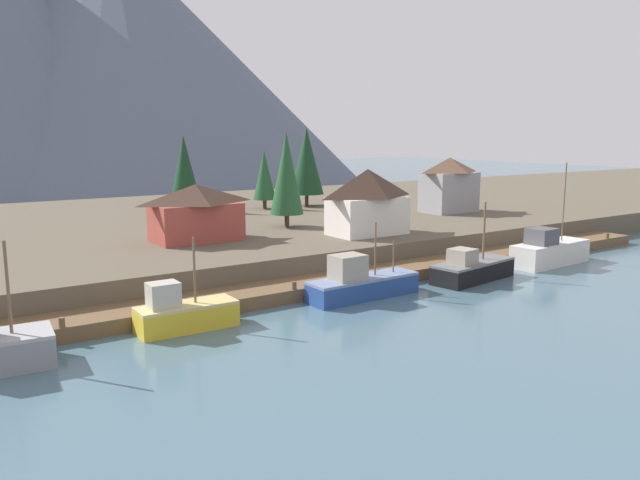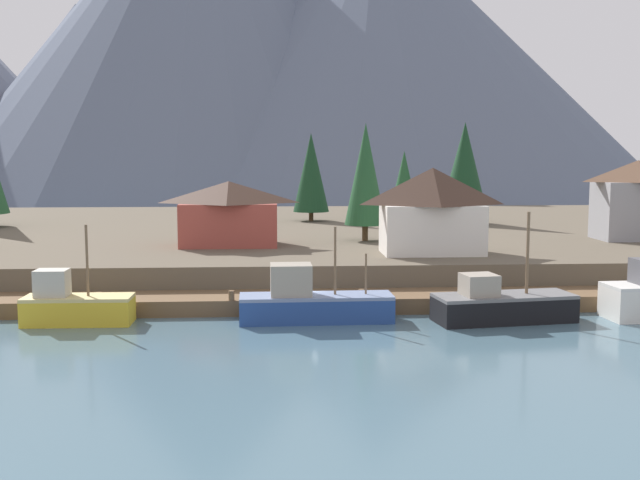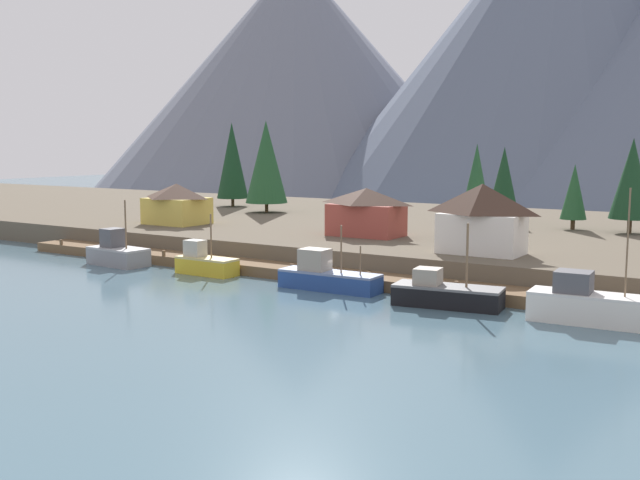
{
  "view_description": "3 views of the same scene",
  "coord_description": "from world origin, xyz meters",
  "px_view_note": "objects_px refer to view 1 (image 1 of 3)",
  "views": [
    {
      "loc": [
        -26.95,
        -37.13,
        12.18
      ],
      "look_at": [
        -0.74,
        1.65,
        4.15
      ],
      "focal_mm": 34.68,
      "sensor_mm": 36.0,
      "label": 1
    },
    {
      "loc": [
        -1.46,
        -46.75,
        10.11
      ],
      "look_at": [
        1.63,
        3.25,
        4.34
      ],
      "focal_mm": 43.49,
      "sensor_mm": 36.0,
      "label": 2
    },
    {
      "loc": [
        34.76,
        -55.43,
        12.56
      ],
      "look_at": [
        -1.78,
        1.51,
        3.81
      ],
      "focal_mm": 42.32,
      "sensor_mm": 36.0,
      "label": 3
    }
  ],
  "objects_px": {
    "conifer_back_left": "(286,173)",
    "fishing_boat_white": "(549,251)",
    "fishing_boat_blue": "(361,283)",
    "house_red": "(196,212)",
    "fishing_boat_yellow": "(184,313)",
    "conifer_mid_left": "(307,161)",
    "fishing_boat_black": "(472,269)",
    "house_grey": "(449,184)",
    "conifer_near_right": "(184,169)",
    "house_white": "(368,201)",
    "conifer_mid_right": "(264,175)"
  },
  "relations": [
    {
      "from": "fishing_boat_blue",
      "to": "conifer_near_right",
      "type": "bearing_deg",
      "value": 85.99
    },
    {
      "from": "house_grey",
      "to": "fishing_boat_black",
      "type": "bearing_deg",
      "value": -131.33
    },
    {
      "from": "conifer_mid_left",
      "to": "conifer_back_left",
      "type": "xyz_separation_m",
      "value": [
        -12.28,
        -15.16,
        -0.46
      ]
    },
    {
      "from": "conifer_near_right",
      "to": "conifer_back_left",
      "type": "relative_size",
      "value": 0.96
    },
    {
      "from": "conifer_back_left",
      "to": "fishing_boat_white",
      "type": "bearing_deg",
      "value": -50.8
    },
    {
      "from": "house_red",
      "to": "conifer_mid_left",
      "type": "bearing_deg",
      "value": 37.2
    },
    {
      "from": "house_grey",
      "to": "conifer_near_right",
      "type": "xyz_separation_m",
      "value": [
        -27.09,
        19.54,
        1.81
      ]
    },
    {
      "from": "fishing_boat_black",
      "to": "fishing_boat_blue",
      "type": "bearing_deg",
      "value": 167.96
    },
    {
      "from": "conifer_mid_left",
      "to": "conifer_mid_right",
      "type": "xyz_separation_m",
      "value": [
        -6.31,
        0.44,
        -1.72
      ]
    },
    {
      "from": "house_red",
      "to": "conifer_back_left",
      "type": "xyz_separation_m",
      "value": [
        11.37,
        2.79,
        3.0
      ]
    },
    {
      "from": "fishing_boat_white",
      "to": "conifer_mid_left",
      "type": "distance_m",
      "value": 36.52
    },
    {
      "from": "fishing_boat_blue",
      "to": "fishing_boat_white",
      "type": "height_order",
      "value": "fishing_boat_white"
    },
    {
      "from": "fishing_boat_blue",
      "to": "house_red",
      "type": "height_order",
      "value": "house_red"
    },
    {
      "from": "house_red",
      "to": "conifer_mid_right",
      "type": "height_order",
      "value": "conifer_mid_right"
    },
    {
      "from": "house_white",
      "to": "conifer_mid_right",
      "type": "xyz_separation_m",
      "value": [
        2.02,
        24.3,
        1.13
      ]
    },
    {
      "from": "house_red",
      "to": "conifer_back_left",
      "type": "distance_m",
      "value": 12.09
    },
    {
      "from": "house_white",
      "to": "house_red",
      "type": "bearing_deg",
      "value": 158.93
    },
    {
      "from": "house_grey",
      "to": "conifer_back_left",
      "type": "bearing_deg",
      "value": 178.71
    },
    {
      "from": "conifer_mid_right",
      "to": "fishing_boat_blue",
      "type": "bearing_deg",
      "value": -108.0
    },
    {
      "from": "house_red",
      "to": "conifer_near_right",
      "type": "height_order",
      "value": "conifer_near_right"
    },
    {
      "from": "conifer_back_left",
      "to": "house_red",
      "type": "bearing_deg",
      "value": -166.19
    },
    {
      "from": "fishing_boat_black",
      "to": "fishing_boat_white",
      "type": "relative_size",
      "value": 0.9
    },
    {
      "from": "fishing_boat_black",
      "to": "conifer_back_left",
      "type": "bearing_deg",
      "value": 97.05
    },
    {
      "from": "fishing_boat_black",
      "to": "conifer_near_right",
      "type": "distance_m",
      "value": 41.36
    },
    {
      "from": "fishing_boat_black",
      "to": "house_grey",
      "type": "xyz_separation_m",
      "value": [
        17.75,
        20.18,
        5.0
      ]
    },
    {
      "from": "fishing_boat_yellow",
      "to": "house_red",
      "type": "distance_m",
      "value": 19.29
    },
    {
      "from": "fishing_boat_white",
      "to": "conifer_mid_right",
      "type": "xyz_separation_m",
      "value": [
        -10.63,
        35.96,
        5.6
      ]
    },
    {
      "from": "fishing_boat_white",
      "to": "conifer_back_left",
      "type": "relative_size",
      "value": 0.96
    },
    {
      "from": "fishing_boat_black",
      "to": "house_grey",
      "type": "height_order",
      "value": "house_grey"
    },
    {
      "from": "fishing_boat_black",
      "to": "conifer_mid_left",
      "type": "height_order",
      "value": "conifer_mid_left"
    },
    {
      "from": "house_white",
      "to": "house_red",
      "type": "xyz_separation_m",
      "value": [
        -15.32,
        5.9,
        -0.61
      ]
    },
    {
      "from": "conifer_back_left",
      "to": "house_white",
      "type": "bearing_deg",
      "value": -65.6
    },
    {
      "from": "conifer_near_right",
      "to": "fishing_boat_black",
      "type": "bearing_deg",
      "value": -76.76
    },
    {
      "from": "conifer_near_right",
      "to": "conifer_back_left",
      "type": "distance_m",
      "value": 19.36
    },
    {
      "from": "fishing_boat_yellow",
      "to": "conifer_mid_left",
      "type": "xyz_separation_m",
      "value": [
        31.79,
        34.97,
        7.53
      ]
    },
    {
      "from": "fishing_boat_blue",
      "to": "fishing_boat_white",
      "type": "bearing_deg",
      "value": -2.14
    },
    {
      "from": "fishing_boat_yellow",
      "to": "conifer_mid_left",
      "type": "height_order",
      "value": "conifer_mid_left"
    },
    {
      "from": "fishing_boat_white",
      "to": "house_white",
      "type": "height_order",
      "value": "fishing_boat_white"
    },
    {
      "from": "fishing_boat_yellow",
      "to": "house_white",
      "type": "distance_m",
      "value": 26.38
    },
    {
      "from": "fishing_boat_blue",
      "to": "conifer_mid_right",
      "type": "bearing_deg",
      "value": 70.84
    },
    {
      "from": "fishing_boat_yellow",
      "to": "fishing_boat_black",
      "type": "distance_m",
      "value": 25.22
    },
    {
      "from": "fishing_boat_blue",
      "to": "house_grey",
      "type": "bearing_deg",
      "value": 32.65
    },
    {
      "from": "house_white",
      "to": "conifer_back_left",
      "type": "xyz_separation_m",
      "value": [
        -3.95,
        8.7,
        2.39
      ]
    },
    {
      "from": "house_grey",
      "to": "conifer_near_right",
      "type": "distance_m",
      "value": 33.45
    },
    {
      "from": "house_red",
      "to": "conifer_mid_left",
      "type": "xyz_separation_m",
      "value": [
        23.65,
        17.95,
        3.46
      ]
    },
    {
      "from": "fishing_boat_black",
      "to": "conifer_mid_left",
      "type": "bearing_deg",
      "value": 71.27
    },
    {
      "from": "conifer_near_right",
      "to": "conifer_mid_right",
      "type": "xyz_separation_m",
      "value": [
        9.62,
        -3.41,
        -0.89
      ]
    },
    {
      "from": "fishing_boat_blue",
      "to": "conifer_mid_right",
      "type": "distance_m",
      "value": 37.85
    },
    {
      "from": "fishing_boat_yellow",
      "to": "house_red",
      "type": "height_order",
      "value": "house_red"
    },
    {
      "from": "fishing_boat_white",
      "to": "house_white",
      "type": "distance_m",
      "value": 17.78
    }
  ]
}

